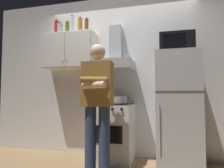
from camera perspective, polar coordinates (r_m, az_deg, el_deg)
name	(u,v)px	position (r m, az deg, el deg)	size (l,w,h in m)	color
ground_plane	(112,167)	(3.05, 0.00, -22.10)	(7.00, 7.00, 0.00)	olive
back_wall_tiled	(121,74)	(3.50, 2.43, 2.68)	(4.80, 0.10, 2.70)	white
upper_cabinet	(69,51)	(3.63, -11.78, 8.93)	(0.90, 0.37, 0.60)	white
stove_oven	(113,132)	(3.19, 0.24, -13.25)	(0.60, 0.62, 0.87)	white
range_hood	(115,58)	(3.33, 0.77, 7.30)	(0.60, 0.44, 0.75)	#B7BABF
refrigerator	(178,109)	(3.06, 17.87, -6.57)	(0.60, 0.62, 1.60)	silver
microwave	(176,44)	(3.17, 17.51, 10.66)	(0.48, 0.37, 0.28)	black
person_standing	(97,102)	(2.58, -4.13, -5.09)	(0.38, 0.33, 1.64)	navy
cooking_pot	(119,100)	(3.00, 2.10, -4.45)	(0.32, 0.22, 0.10)	#B7BABF
bottle_soda_red	(56,28)	(3.90, -15.22, 14.74)	(0.07, 0.07, 0.29)	red
bottle_olive_oil	(67,28)	(3.78, -12.34, 14.92)	(0.07, 0.07, 0.24)	#4C6B19
bottle_beer_brown	(87,26)	(3.64, -7.08, 15.77)	(0.06, 0.06, 0.26)	brown
bottle_vodka_clear	(72,25)	(3.72, -11.12, 15.89)	(0.07, 0.07, 0.32)	silver
bottle_liquor_amber	(80,26)	(3.67, -8.89, 15.77)	(0.08, 0.08, 0.28)	#B7721E
bottle_canister_steel	(60,29)	(3.80, -14.33, 14.62)	(0.10, 0.10, 0.21)	#B2B5BA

